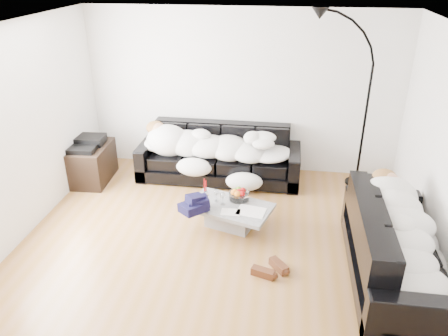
# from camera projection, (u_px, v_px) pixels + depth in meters

# --- Properties ---
(ground) EXTENTS (5.00, 5.00, 0.00)m
(ground) POSITION_uv_depth(u_px,v_px,m) (220.00, 242.00, 5.51)
(ground) COLOR olive
(ground) RESTS_ON ground
(wall_back) EXTENTS (5.00, 0.02, 2.60)m
(wall_back) POSITION_uv_depth(u_px,v_px,m) (242.00, 92.00, 6.94)
(wall_back) COLOR silver
(wall_back) RESTS_ON ground
(wall_left) EXTENTS (0.02, 4.50, 2.60)m
(wall_left) POSITION_uv_depth(u_px,v_px,m) (16.00, 136.00, 5.27)
(wall_left) COLOR silver
(wall_left) RESTS_ON ground
(ceiling) EXTENTS (5.00, 5.00, 0.00)m
(ceiling) POSITION_uv_depth(u_px,v_px,m) (220.00, 29.00, 4.37)
(ceiling) COLOR white
(ceiling) RESTS_ON ground
(sofa_back) EXTENTS (2.56, 0.89, 0.84)m
(sofa_back) POSITION_uv_depth(u_px,v_px,m) (219.00, 154.00, 6.95)
(sofa_back) COLOR black
(sofa_back) RESTS_ON ground
(sofa_right) EXTENTS (0.92, 2.16, 0.87)m
(sofa_right) POSITION_uv_depth(u_px,v_px,m) (398.00, 245.00, 4.72)
(sofa_right) COLOR black
(sofa_right) RESTS_ON ground
(sleeper_back) EXTENTS (2.16, 0.75, 0.43)m
(sleeper_back) POSITION_uv_depth(u_px,v_px,m) (218.00, 142.00, 6.81)
(sleeper_back) COLOR white
(sleeper_back) RESTS_ON sofa_back
(sleeper_right) EXTENTS (0.78, 1.85, 0.45)m
(sleeper_right) POSITION_uv_depth(u_px,v_px,m) (401.00, 229.00, 4.63)
(sleeper_right) COLOR white
(sleeper_right) RESTS_ON sofa_right
(teal_cushion) EXTENTS (0.42, 0.38, 0.20)m
(teal_cushion) POSITION_uv_depth(u_px,v_px,m) (385.00, 192.00, 5.19)
(teal_cushion) COLOR #0A493A
(teal_cushion) RESTS_ON sofa_right
(coffee_table) EXTENTS (1.21, 0.91, 0.31)m
(coffee_table) POSITION_uv_depth(u_px,v_px,m) (230.00, 216.00, 5.78)
(coffee_table) COLOR #939699
(coffee_table) RESTS_ON ground
(fruit_bowl) EXTENTS (0.34, 0.34, 0.17)m
(fruit_bowl) POSITION_uv_depth(u_px,v_px,m) (239.00, 194.00, 5.82)
(fruit_bowl) COLOR white
(fruit_bowl) RESTS_ON coffee_table
(wine_glass_a) EXTENTS (0.09, 0.09, 0.18)m
(wine_glass_a) POSITION_uv_depth(u_px,v_px,m) (217.00, 195.00, 5.77)
(wine_glass_a) COLOR white
(wine_glass_a) RESTS_ON coffee_table
(wine_glass_b) EXTENTS (0.08, 0.08, 0.18)m
(wine_glass_b) POSITION_uv_depth(u_px,v_px,m) (206.00, 197.00, 5.73)
(wine_glass_b) COLOR white
(wine_glass_b) RESTS_ON coffee_table
(wine_glass_c) EXTENTS (0.08, 0.08, 0.18)m
(wine_glass_c) POSITION_uv_depth(u_px,v_px,m) (223.00, 199.00, 5.70)
(wine_glass_c) COLOR white
(wine_glass_c) RESTS_ON coffee_table
(candle_left) EXTENTS (0.06, 0.06, 0.25)m
(candle_left) POSITION_uv_depth(u_px,v_px,m) (205.00, 187.00, 5.91)
(candle_left) COLOR maroon
(candle_left) RESTS_ON coffee_table
(candle_right) EXTENTS (0.04, 0.04, 0.22)m
(candle_right) POSITION_uv_depth(u_px,v_px,m) (206.00, 188.00, 5.90)
(candle_right) COLOR maroon
(candle_right) RESTS_ON coffee_table
(newspaper_a) EXTENTS (0.40, 0.33, 0.01)m
(newspaper_a) POSITION_uv_depth(u_px,v_px,m) (251.00, 211.00, 5.57)
(newspaper_a) COLOR silver
(newspaper_a) RESTS_ON coffee_table
(newspaper_b) EXTENTS (0.25, 0.18, 0.01)m
(newspaper_b) POSITION_uv_depth(u_px,v_px,m) (231.00, 212.00, 5.56)
(newspaper_b) COLOR silver
(newspaper_b) RESTS_ON coffee_table
(navy_jacket) EXTENTS (0.45, 0.42, 0.18)m
(navy_jacket) POSITION_uv_depth(u_px,v_px,m) (195.00, 199.00, 5.52)
(navy_jacket) COLOR black
(navy_jacket) RESTS_ON coffee_table
(shoes) EXTENTS (0.56, 0.51, 0.10)m
(shoes) POSITION_uv_depth(u_px,v_px,m) (271.00, 269.00, 4.96)
(shoes) COLOR #472311
(shoes) RESTS_ON ground
(av_cabinet) EXTENTS (0.63, 0.88, 0.59)m
(av_cabinet) POSITION_uv_depth(u_px,v_px,m) (91.00, 163.00, 6.93)
(av_cabinet) COLOR black
(av_cabinet) RESTS_ON ground
(stereo) EXTENTS (0.46, 0.37, 0.13)m
(stereo) POSITION_uv_depth(u_px,v_px,m) (87.00, 142.00, 6.77)
(stereo) COLOR black
(stereo) RESTS_ON av_cabinet
(floor_lamp) EXTENTS (0.91, 0.57, 2.32)m
(floor_lamp) POSITION_uv_depth(u_px,v_px,m) (366.00, 114.00, 6.44)
(floor_lamp) COLOR black
(floor_lamp) RESTS_ON ground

